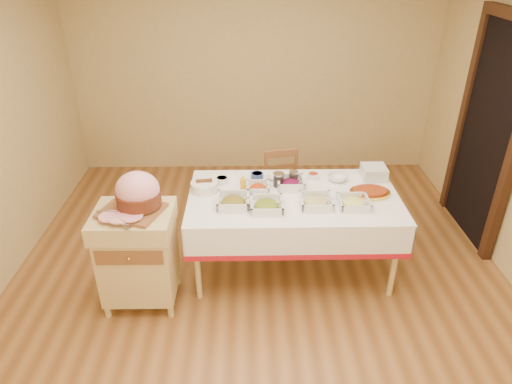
# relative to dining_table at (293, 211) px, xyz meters

# --- Properties ---
(room_shell) EXTENTS (5.00, 5.00, 5.00)m
(room_shell) POSITION_rel_dining_table_xyz_m (-0.30, -0.30, 0.70)
(room_shell) COLOR brown
(room_shell) RESTS_ON ground
(doorway) EXTENTS (0.09, 1.10, 2.20)m
(doorway) POSITION_rel_dining_table_xyz_m (1.90, 0.60, 0.51)
(doorway) COLOR black
(doorway) RESTS_ON ground
(dining_table) EXTENTS (1.82, 1.02, 0.76)m
(dining_table) POSITION_rel_dining_table_xyz_m (0.00, 0.00, 0.00)
(dining_table) COLOR #D4B975
(dining_table) RESTS_ON ground
(butcher_cart) EXTENTS (0.62, 0.52, 0.87)m
(butcher_cart) POSITION_rel_dining_table_xyz_m (-1.29, -0.43, -0.11)
(butcher_cart) COLOR #D4B975
(butcher_cart) RESTS_ON ground
(dining_chair) EXTENTS (0.44, 0.43, 0.84)m
(dining_chair) POSITION_rel_dining_table_xyz_m (-0.03, 0.69, -0.17)
(dining_chair) COLOR brown
(dining_chair) RESTS_ON ground
(ham_on_board) EXTENTS (0.48, 0.46, 0.32)m
(ham_on_board) POSITION_rel_dining_table_xyz_m (-1.24, -0.40, 0.40)
(ham_on_board) COLOR brown
(ham_on_board) RESTS_ON butcher_cart
(serving_dish_a) EXTENTS (0.27, 0.27, 0.12)m
(serving_dish_a) POSITION_rel_dining_table_xyz_m (-0.52, -0.16, 0.20)
(serving_dish_a) COLOR silver
(serving_dish_a) RESTS_ON dining_table
(serving_dish_b) EXTENTS (0.27, 0.27, 0.11)m
(serving_dish_b) POSITION_rel_dining_table_xyz_m (-0.24, -0.23, 0.20)
(serving_dish_b) COLOR silver
(serving_dish_b) RESTS_ON dining_table
(serving_dish_c) EXTENTS (0.26, 0.26, 0.11)m
(serving_dish_c) POSITION_rel_dining_table_xyz_m (0.17, -0.17, 0.20)
(serving_dish_c) COLOR silver
(serving_dish_c) RESTS_ON dining_table
(serving_dish_d) EXTENTS (0.25, 0.25, 0.09)m
(serving_dish_d) POSITION_rel_dining_table_xyz_m (0.48, -0.19, 0.19)
(serving_dish_d) COLOR silver
(serving_dish_d) RESTS_ON dining_table
(serving_dish_e) EXTENTS (0.20, 0.20, 0.09)m
(serving_dish_e) POSITION_rel_dining_table_xyz_m (-0.31, 0.09, 0.19)
(serving_dish_e) COLOR silver
(serving_dish_e) RESTS_ON dining_table
(serving_dish_f) EXTENTS (0.25, 0.24, 0.12)m
(serving_dish_f) POSITION_rel_dining_table_xyz_m (-0.01, 0.16, 0.20)
(serving_dish_f) COLOR silver
(serving_dish_f) RESTS_ON dining_table
(small_bowl_left) EXTENTS (0.12, 0.12, 0.05)m
(small_bowl_left) POSITION_rel_dining_table_xyz_m (-0.63, 0.25, 0.19)
(small_bowl_left) COLOR silver
(small_bowl_left) RESTS_ON dining_table
(small_bowl_mid) EXTENTS (0.11, 0.11, 0.05)m
(small_bowl_mid) POSITION_rel_dining_table_xyz_m (-0.31, 0.34, 0.19)
(small_bowl_mid) COLOR navy
(small_bowl_mid) RESTS_ON dining_table
(small_bowl_right) EXTENTS (0.10, 0.10, 0.05)m
(small_bowl_right) POSITION_rel_dining_table_xyz_m (0.21, 0.32, 0.19)
(small_bowl_right) COLOR silver
(small_bowl_right) RESTS_ON dining_table
(bowl_white_imported) EXTENTS (0.15, 0.15, 0.03)m
(bowl_white_imported) POSITION_rel_dining_table_xyz_m (-0.15, 0.32, 0.18)
(bowl_white_imported) COLOR silver
(bowl_white_imported) RESTS_ON dining_table
(bowl_small_imported) EXTENTS (0.22, 0.22, 0.05)m
(bowl_small_imported) POSITION_rel_dining_table_xyz_m (0.43, 0.27, 0.19)
(bowl_small_imported) COLOR silver
(bowl_small_imported) RESTS_ON dining_table
(preserve_jar_left) EXTENTS (0.10, 0.10, 0.13)m
(preserve_jar_left) POSITION_rel_dining_table_xyz_m (-0.12, 0.17, 0.22)
(preserve_jar_left) COLOR silver
(preserve_jar_left) RESTS_ON dining_table
(preserve_jar_right) EXTENTS (0.09, 0.09, 0.11)m
(preserve_jar_right) POSITION_rel_dining_table_xyz_m (0.02, 0.24, 0.21)
(preserve_jar_right) COLOR silver
(preserve_jar_right) RESTS_ON dining_table
(mustard_bottle) EXTENTS (0.05, 0.05, 0.17)m
(mustard_bottle) POSITION_rel_dining_table_xyz_m (-0.44, 0.05, 0.24)
(mustard_bottle) COLOR gold
(mustard_bottle) RESTS_ON dining_table
(bread_basket) EXTENTS (0.24, 0.24, 0.10)m
(bread_basket) POSITION_rel_dining_table_xyz_m (-0.78, 0.10, 0.21)
(bread_basket) COLOR white
(bread_basket) RESTS_ON dining_table
(plate_stack) EXTENTS (0.22, 0.22, 0.12)m
(plate_stack) POSITION_rel_dining_table_xyz_m (0.77, 0.32, 0.22)
(plate_stack) COLOR silver
(plate_stack) RESTS_ON dining_table
(brass_platter) EXTENTS (0.35, 0.25, 0.05)m
(brass_platter) POSITION_rel_dining_table_xyz_m (0.66, 0.01, 0.18)
(brass_platter) COLOR gold
(brass_platter) RESTS_ON dining_table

